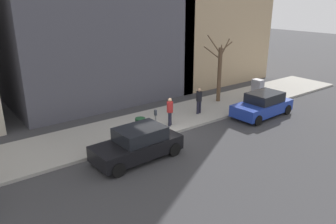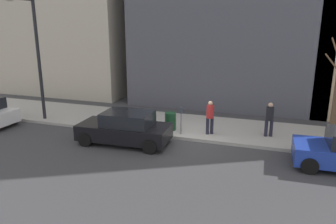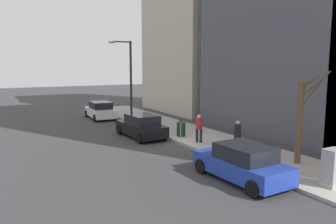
{
  "view_description": "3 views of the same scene",
  "coord_description": "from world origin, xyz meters",
  "views": [
    {
      "loc": [
        -13.1,
        9.73,
        7.16
      ],
      "look_at": [
        0.33,
        -0.45,
        1.26
      ],
      "focal_mm": 35.0,
      "sensor_mm": 36.0,
      "label": 1
    },
    {
      "loc": [
        -14.16,
        -3.94,
        5.48
      ],
      "look_at": [
        1.66,
        1.38,
        0.85
      ],
      "focal_mm": 35.0,
      "sensor_mm": 36.0,
      "label": 2
    },
    {
      "loc": [
        -9.84,
        -16.72,
        4.64
      ],
      "look_at": [
        0.34,
        1.72,
        1.67
      ],
      "focal_mm": 35.0,
      "sensor_mm": 36.0,
      "label": 3
    }
  ],
  "objects": [
    {
      "name": "trash_bin",
      "position": [
        0.9,
        0.99,
        0.6
      ],
      "size": [
        0.56,
        0.56,
        0.9
      ],
      "primitive_type": "cylinder",
      "color": "#14381E",
      "rests_on": "sidewalk"
    },
    {
      "name": "sidewalk",
      "position": [
        2.0,
        0.0,
        0.07
      ],
      "size": [
        4.0,
        36.0,
        0.15
      ],
      "primitive_type": "cube",
      "color": "#9E9B93",
      "rests_on": "ground"
    },
    {
      "name": "streetlamp",
      "position": [
        0.28,
        8.41,
        4.02
      ],
      "size": [
        1.97,
        0.32,
        6.5
      ],
      "color": "black",
      "rests_on": "sidewalk"
    },
    {
      "name": "pedestrian_midblock",
      "position": [
        0.91,
        -1.03,
        1.09
      ],
      "size": [
        0.36,
        0.36,
        1.66
      ],
      "rotation": [
        0.0,
        0.0,
        2.29
      ],
      "color": "#1E1E2D",
      "rests_on": "sidewalk"
    },
    {
      "name": "parked_car_black",
      "position": [
        -1.23,
        2.49,
        0.74
      ],
      "size": [
        2.06,
        4.27,
        1.52
      ],
      "rotation": [
        0.0,
        0.0,
        0.04
      ],
      "color": "black",
      "rests_on": "ground"
    },
    {
      "name": "utility_box",
      "position": [
        1.3,
        -9.35,
        0.85
      ],
      "size": [
        0.83,
        0.61,
        1.43
      ],
      "color": "#A8A399",
      "rests_on": "sidewalk"
    },
    {
      "name": "parking_meter",
      "position": [
        0.45,
        0.3,
        0.98
      ],
      "size": [
        0.14,
        0.1,
        1.35
      ],
      "color": "slate",
      "rests_on": "sidewalk"
    },
    {
      "name": "office_block_center",
      "position": [
        11.71,
        -0.63,
        7.26
      ],
      "size": [
        12.41,
        12.41,
        14.53
      ],
      "primitive_type": "cube",
      "color": "#4C4C56",
      "rests_on": "ground"
    },
    {
      "name": "pedestrian_near_meter",
      "position": [
        1.47,
        -3.77,
        1.09
      ],
      "size": [
        0.36,
        0.39,
        1.66
      ],
      "rotation": [
        0.0,
        0.0,
        1.83
      ],
      "color": "#1E1E2D",
      "rests_on": "sidewalk"
    },
    {
      "name": "parked_car_white",
      "position": [
        -1.23,
        11.25,
        0.74
      ],
      "size": [
        2.06,
        4.26,
        1.52
      ],
      "rotation": [
        0.0,
        0.0,
        -0.04
      ],
      "color": "white",
      "rests_on": "ground"
    },
    {
      "name": "ground_plane",
      "position": [
        0.0,
        0.0,
        0.0
      ],
      "size": [
        120.0,
        120.0,
        0.0
      ],
      "primitive_type": "plane",
      "color": "#38383A"
    },
    {
      "name": "bare_tree",
      "position": [
        2.64,
        -6.7,
        2.28
      ],
      "size": [
        1.22,
        1.78,
        4.6
      ],
      "color": "brown",
      "rests_on": "sidewalk"
    },
    {
      "name": "parked_car_blue",
      "position": [
        -1.03,
        -6.95,
        0.74
      ],
      "size": [
        2.04,
        4.26,
        1.52
      ],
      "rotation": [
        0.0,
        0.0,
        0.03
      ],
      "color": "#1E389E",
      "rests_on": "ground"
    },
    {
      "name": "office_tower_right",
      "position": [
        10.64,
        11.93,
        9.55
      ],
      "size": [
        10.28,
        10.28,
        19.11
      ],
      "primitive_type": "cube",
      "color": "#BCB29E",
      "rests_on": "ground"
    }
  ]
}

